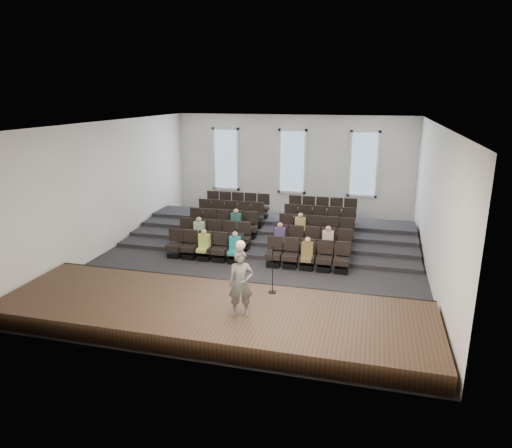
{
  "coord_description": "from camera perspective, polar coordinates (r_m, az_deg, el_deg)",
  "views": [
    {
      "loc": [
        3.96,
        -15.63,
        5.99
      ],
      "look_at": [
        -0.21,
        0.5,
        1.21
      ],
      "focal_mm": 32.0,
      "sensor_mm": 36.0,
      "label": 1
    }
  ],
  "objects": [
    {
      "name": "wall_right",
      "position": [
        16.15,
        21.49,
        2.4
      ],
      "size": [
        0.04,
        14.0,
        5.0
      ],
      "primitive_type": "cube",
      "color": "white",
      "rests_on": "ground"
    },
    {
      "name": "audience",
      "position": [
        17.23,
        0.54,
        -1.49
      ],
      "size": [
        5.45,
        2.64,
        1.1
      ],
      "color": "#A7C14D",
      "rests_on": "seating_rows"
    },
    {
      "name": "wall_left",
      "position": [
        18.87,
        -17.79,
        4.58
      ],
      "size": [
        0.04,
        14.0,
        5.0
      ],
      "primitive_type": "cube",
      "color": "white",
      "rests_on": "ground"
    },
    {
      "name": "wall_front",
      "position": [
        10.1,
        -9.58,
        -4.44
      ],
      "size": [
        12.0,
        0.04,
        5.0
      ],
      "primitive_type": "cube",
      "color": "white",
      "rests_on": "ground"
    },
    {
      "name": "stage_lip",
      "position": [
        14.14,
        -3.08,
        -7.97
      ],
      "size": [
        11.8,
        0.06,
        0.52
      ],
      "primitive_type": "cube",
      "color": "black",
      "rests_on": "ground"
    },
    {
      "name": "mic_stand",
      "position": [
        13.06,
        2.08,
        -6.88
      ],
      "size": [
        0.23,
        0.23,
        1.39
      ],
      "color": "black",
      "rests_on": "stage"
    },
    {
      "name": "wall_back",
      "position": [
        23.26,
        4.58,
        7.32
      ],
      "size": [
        12.0,
        0.04,
        5.0
      ],
      "primitive_type": "cube",
      "color": "white",
      "rests_on": "ground"
    },
    {
      "name": "stage",
      "position": [
        12.63,
        -5.53,
        -11.11
      ],
      "size": [
        11.8,
        3.6,
        0.5
      ],
      "primitive_type": "cube",
      "color": "#402C1B",
      "rests_on": "ground"
    },
    {
      "name": "seating_rows",
      "position": [
        18.4,
        1.46,
        -0.77
      ],
      "size": [
        6.8,
        4.7,
        1.67
      ],
      "color": "black",
      "rests_on": "ground"
    },
    {
      "name": "ground",
      "position": [
        17.2,
        0.27,
        -4.38
      ],
      "size": [
        14.0,
        14.0,
        0.0
      ],
      "primitive_type": "plane",
      "color": "black",
      "rests_on": "ground"
    },
    {
      "name": "ceiling",
      "position": [
        16.15,
        0.3,
        12.53
      ],
      "size": [
        12.0,
        14.0,
        0.02
      ],
      "primitive_type": "cube",
      "color": "white",
      "rests_on": "ground"
    },
    {
      "name": "windows",
      "position": [
        23.16,
        4.56,
        7.79
      ],
      "size": [
        8.44,
        0.1,
        3.24
      ],
      "color": "white",
      "rests_on": "wall_back"
    },
    {
      "name": "speaker",
      "position": [
        11.6,
        -1.91,
        -7.47
      ],
      "size": [
        0.73,
        0.6,
        1.74
      ],
      "primitive_type": "imported",
      "rotation": [
        0.0,
        0.0,
        0.32
      ],
      "color": "#585653",
      "rests_on": "stage"
    },
    {
      "name": "risers",
      "position": [
        20.07,
        2.5,
        -0.79
      ],
      "size": [
        11.8,
        4.8,
        0.6
      ],
      "color": "black",
      "rests_on": "ground"
    }
  ]
}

